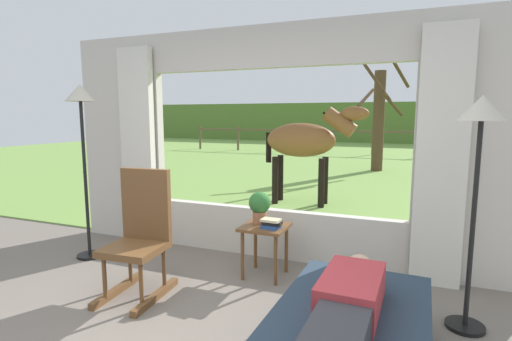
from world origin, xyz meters
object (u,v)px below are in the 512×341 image
object	(u,v)px
floor_lamp_left	(82,119)
horse	(305,141)
potted_plant	(260,205)
pasture_tree	(379,117)
rocking_chair	(140,234)
floor_lamp_right	(479,143)
side_table	(265,235)
reclining_person	(346,308)
book_stack	(271,223)

from	to	relation	value
floor_lamp_left	horse	world-z (taller)	floor_lamp_left
potted_plant	pasture_tree	bearing A→B (deg)	86.43
rocking_chair	floor_lamp_right	distance (m)	2.82
floor_lamp_left	floor_lamp_right	xyz separation A→B (m)	(3.79, -0.11, -0.16)
side_table	floor_lamp_right	xyz separation A→B (m)	(1.75, -0.35, 0.98)
reclining_person	book_stack	xyz separation A→B (m)	(-0.92, 1.33, 0.04)
rocking_chair	reclining_person	bearing A→B (deg)	-23.07
rocking_chair	floor_lamp_right	xyz separation A→B (m)	(2.66, 0.40, 0.86)
potted_plant	floor_lamp_right	size ratio (longest dim) A/B	0.18
reclining_person	floor_lamp_left	world-z (taller)	floor_lamp_left
side_table	floor_lamp_right	bearing A→B (deg)	-11.27
pasture_tree	book_stack	bearing A→B (deg)	-92.35
book_stack	floor_lamp_right	world-z (taller)	floor_lamp_right
reclining_person	book_stack	world-z (taller)	reclining_person
side_table	reclining_person	bearing A→B (deg)	-54.20
potted_plant	pasture_tree	world-z (taller)	pasture_tree
side_table	pasture_tree	xyz separation A→B (m)	(0.43, 8.17, 1.13)
floor_lamp_right	potted_plant	bearing A→B (deg)	167.40
rocking_chair	pasture_tree	bearing A→B (deg)	77.05
floor_lamp_left	floor_lamp_right	world-z (taller)	floor_lamp_left
potted_plant	book_stack	distance (m)	0.25
side_table	horse	world-z (taller)	horse
floor_lamp_left	pasture_tree	xyz separation A→B (m)	(2.47, 8.40, 0.00)
floor_lamp_right	horse	bearing A→B (deg)	121.57
floor_lamp_right	side_table	bearing A→B (deg)	168.73
floor_lamp_right	horse	distance (m)	4.17
floor_lamp_right	floor_lamp_left	bearing A→B (deg)	178.32
reclining_person	book_stack	size ratio (longest dim) A/B	7.15
book_stack	horse	xyz separation A→B (m)	(-0.52, 3.26, 0.59)
book_stack	pasture_tree	bearing A→B (deg)	87.65
potted_plant	horse	distance (m)	3.19
pasture_tree	floor_lamp_right	bearing A→B (deg)	-81.19
rocking_chair	floor_lamp_left	distance (m)	1.60
potted_plant	reclining_person	bearing A→B (deg)	-53.26
reclining_person	rocking_chair	world-z (taller)	rocking_chair
horse	rocking_chair	bearing A→B (deg)	-7.33
book_stack	floor_lamp_right	xyz separation A→B (m)	(1.66, -0.29, 0.84)
reclining_person	potted_plant	world-z (taller)	potted_plant
rocking_chair	side_table	bearing A→B (deg)	34.89
pasture_tree	side_table	bearing A→B (deg)	-92.98
side_table	book_stack	world-z (taller)	book_stack
book_stack	floor_lamp_left	bearing A→B (deg)	-175.24
horse	pasture_tree	world-z (taller)	pasture_tree
side_table	book_stack	xyz separation A→B (m)	(0.09, -0.06, 0.14)
rocking_chair	floor_lamp_left	xyz separation A→B (m)	(-1.13, 0.51, 1.01)
rocking_chair	side_table	size ratio (longest dim) A/B	2.15
floor_lamp_left	pasture_tree	world-z (taller)	pasture_tree
reclining_person	horse	size ratio (longest dim) A/B	0.79
floor_lamp_right	pasture_tree	distance (m)	8.62
rocking_chair	side_table	distance (m)	1.18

